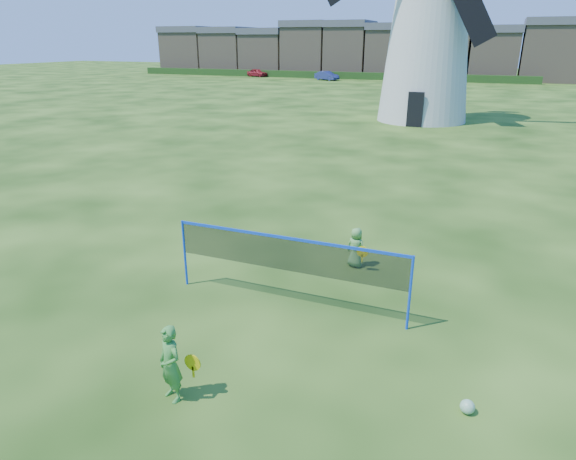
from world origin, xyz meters
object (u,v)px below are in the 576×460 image
Objects in this scene: player_boy at (356,248)px; car_left at (257,73)px; badminton_net at (288,255)px; windmill at (429,23)px; car_right at (327,76)px; player_girl at (171,364)px; play_ball at (467,407)px.

player_boy is 0.28× the size of car_left.
badminton_net is 73.02m from car_left.
windmill is at bearing -69.28° from player_boy.
player_boy is 71.23m from car_left.
badminton_net is at bearing -87.33° from windmill.
car_left is 0.94× the size of car_right.
player_girl is at bearing -88.58° from windmill.
car_right is at bearing 109.93° from play_ball.
play_ball is at bearing -80.39° from windmill.
windmill is at bearing 92.67° from badminton_net.
badminton_net reaches higher than player_girl.
player_boy reaches higher than play_ball.
car_left is at bearing -46.43° from player_boy.
badminton_net reaches higher than play_ball.
badminton_net is 3.48m from player_girl.
player_boy is (0.82, 2.42, -0.64)m from badminton_net.
windmill is 18.44× the size of player_boy.
car_right reaches higher than play_ball.
play_ball is 68.53m from car_right.
badminton_net is 2.63m from player_boy.
windmill is 84.06× the size of play_ball.
player_girl is 68.54m from car_right.
player_boy is 0.26× the size of car_right.
player_boy is 63.39m from car_right.
windmill is 31.66m from player_girl.
car_right is (-18.33, 34.70, -5.74)m from windmill.
car_left is (-33.01, 63.12, 0.11)m from player_boy.
play_ball is 0.06× the size of car_right.
player_boy is at bearing -133.38° from car_left.
badminton_net is at bearing 104.34° from player_girl.
player_girl is at bearing -136.32° from car_left.
badminton_net reaches higher than player_boy.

